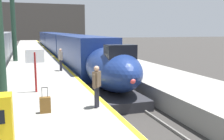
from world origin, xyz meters
TOP-DOWN VIEW (x-y plane):
  - platform_left at (-4.05, 24.75)m, footprint 4.80×110.00m
  - platform_right at (4.05, 24.75)m, footprint 4.80×110.00m
  - platform_left_safety_stripe at (-1.77, 24.75)m, footprint 0.20×107.80m
  - rail_main_left at (-0.75, 27.50)m, footprint 0.08×110.00m
  - rail_main_right at (0.75, 27.50)m, footprint 0.08×110.00m
  - rail_secondary_right at (-7.35, 27.50)m, footprint 0.08×110.00m
  - highspeed_train_main at (0.00, 36.88)m, footprint 2.92×56.65m
  - station_column_far at (-5.90, 25.48)m, footprint 4.00×0.68m
  - passenger_near_edge at (-2.23, 7.71)m, footprint 0.41×0.47m
  - passenger_mid_platform at (-2.38, 17.69)m, footprint 0.30×0.56m
  - rolling_suitcase at (-4.24, 7.67)m, footprint 0.40×0.22m
  - departure_info_board at (-4.44, 11.20)m, footprint 0.90×0.10m
  - terminus_back_wall at (0.00, 102.00)m, footprint 36.00×2.00m

SIDE VIEW (x-z plane):
  - rail_main_left at x=-0.75m, z-range 0.00..0.12m
  - rail_main_right at x=0.75m, z-range 0.00..0.12m
  - rail_secondary_right at x=-7.35m, z-range 0.00..0.12m
  - platform_left at x=-4.05m, z-range 0.00..1.05m
  - platform_right at x=4.05m, z-range 0.00..1.05m
  - platform_left_safety_stripe at x=-1.77m, z-range 1.05..1.06m
  - rolling_suitcase at x=-4.24m, z-range 0.86..1.85m
  - highspeed_train_main at x=0.00m, z-range 0.16..3.76m
  - passenger_near_edge at x=-2.23m, z-range 1.19..2.88m
  - passenger_mid_platform at x=-2.38m, z-range 1.19..2.88m
  - departure_info_board at x=-4.44m, z-range 1.50..3.62m
  - station_column_far at x=-5.90m, z-range 2.00..11.93m
  - terminus_back_wall at x=0.00m, z-range 0.00..14.00m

